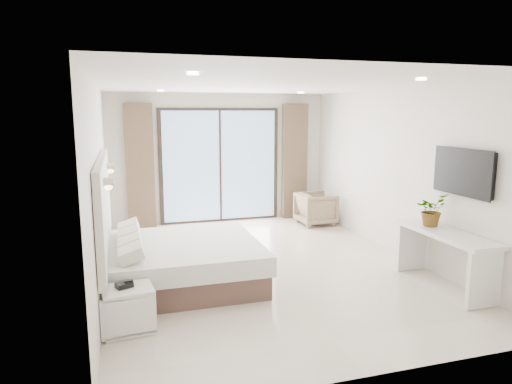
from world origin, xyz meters
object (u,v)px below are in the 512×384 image
console_desk (445,247)px  armchair (316,207)px  bed (181,262)px  nightstand (128,309)px

console_desk → armchair: bearing=92.9°
bed → nightstand: (-0.73, -1.23, -0.06)m
nightstand → console_desk: (4.05, 0.08, 0.32)m
nightstand → console_desk: size_ratio=0.36×
nightstand → armchair: (3.86, 3.80, 0.13)m
nightstand → console_desk: console_desk is taller
armchair → console_desk: bearing=-179.0°
bed → console_desk: 3.53m
bed → nightstand: size_ratio=3.63×
bed → armchair: (3.14, 2.56, 0.07)m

